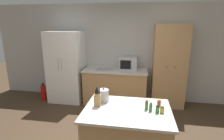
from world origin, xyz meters
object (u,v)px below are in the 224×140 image
spice_bottle_green_herb (162,110)px  spice_bottle_pale_salt (147,105)px  pantry_cabinet (169,66)px  fire_extinguisher (44,93)px  spice_bottle_tall_dark (159,103)px  spice_bottle_short_red (151,107)px  kettle (104,95)px  spice_bottle_amber_oil (157,109)px  microwave (128,63)px  refrigerator (67,67)px  knife_block (98,100)px

spice_bottle_green_herb → spice_bottle_pale_salt: spice_bottle_pale_salt is taller
spice_bottle_pale_salt → pantry_cabinet: bearing=74.6°
spice_bottle_green_herb → fire_extinguisher: spice_bottle_green_herb is taller
spice_bottle_tall_dark → spice_bottle_green_herb: (0.03, -0.19, -0.01)m
pantry_cabinet → fire_extinguisher: size_ratio=4.32×
spice_bottle_tall_dark → fire_extinguisher: 3.52m
spice_bottle_short_red → kettle: 0.73m
spice_bottle_tall_dark → spice_bottle_short_red: spice_bottle_short_red is taller
kettle → spice_bottle_green_herb: bearing=-15.0°
pantry_cabinet → spice_bottle_amber_oil: pantry_cabinet is taller
microwave → spice_bottle_pale_salt: size_ratio=3.28×
spice_bottle_amber_oil → spice_bottle_tall_dark: bearing=79.3°
refrigerator → fire_extinguisher: 1.00m
spice_bottle_tall_dark → spice_bottle_pale_salt: size_ratio=0.78×
refrigerator → pantry_cabinet: bearing=2.1°
pantry_cabinet → spice_bottle_short_red: (-0.55, -2.22, -0.07)m
spice_bottle_short_red → spice_bottle_amber_oil: spice_bottle_short_red is taller
spice_bottle_green_herb → spice_bottle_pale_salt: (-0.20, 0.06, 0.02)m
refrigerator → microwave: bearing=5.1°
refrigerator → knife_block: size_ratio=6.65×
spice_bottle_pale_salt → fire_extinguisher: 3.44m
pantry_cabinet → spice_bottle_amber_oil: 2.30m
spice_bottle_green_herb → microwave: bearing=105.3°
knife_block → spice_bottle_tall_dark: bearing=8.6°
fire_extinguisher → pantry_cabinet: bearing=4.2°
spice_bottle_short_red → spice_bottle_pale_salt: bearing=147.5°
spice_bottle_tall_dark → kettle: (-0.82, 0.04, 0.05)m
fire_extinguisher → spice_bottle_pale_salt: bearing=-35.2°
knife_block → refrigerator: bearing=123.7°
spice_bottle_short_red → spice_bottle_amber_oil: size_ratio=1.11×
refrigerator → spice_bottle_tall_dark: 2.99m
pantry_cabinet → knife_block: bearing=-120.6°
spice_bottle_amber_oil → knife_block: bearing=175.3°
pantry_cabinet → microwave: (-1.03, 0.05, 0.03)m
refrigerator → spice_bottle_tall_dark: (2.26, -1.95, 0.02)m
spice_bottle_green_herb → kettle: 0.88m
refrigerator → spice_bottle_short_red: size_ratio=15.19×
spice_bottle_green_herb → kettle: bearing=165.0°
pantry_cabinet → knife_block: pantry_cabinet is taller
microwave → kettle: size_ratio=2.11×
knife_block → fire_extinguisher: size_ratio=0.59×
spice_bottle_tall_dark → kettle: kettle is taller
knife_block → fire_extinguisher: (-2.06, 1.94, -0.80)m
refrigerator → spice_bottle_green_herb: 3.13m
knife_block → pantry_cabinet: bearing=59.4°
spice_bottle_short_red → spice_bottle_green_herb: bearing=-8.7°
kettle → microwave: bearing=84.0°
spice_bottle_amber_oil → spice_bottle_pale_salt: (-0.14, 0.07, 0.01)m
refrigerator → kettle: size_ratio=8.81×
refrigerator → spice_bottle_amber_oil: 3.09m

